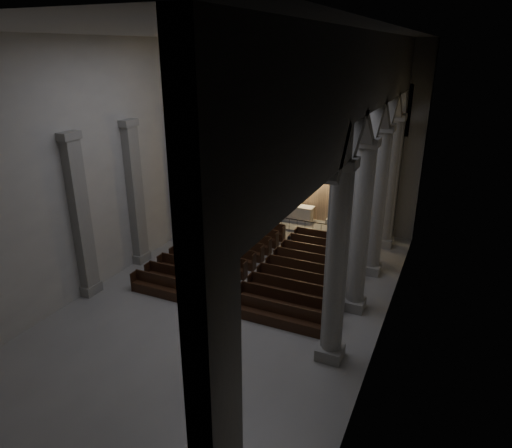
% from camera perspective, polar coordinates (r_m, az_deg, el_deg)
% --- Properties ---
extents(room, '(24.00, 24.10, 12.00)m').
position_cam_1_polar(room, '(19.89, -3.06, 9.99)').
color(room, gray).
rests_on(room, ground).
extents(sanctuary_wall, '(14.00, 0.77, 12.00)m').
position_cam_1_polar(sanctuary_wall, '(30.60, 7.18, 11.92)').
color(sanctuary_wall, gray).
rests_on(sanctuary_wall, ground).
extents(right_arcade, '(1.00, 24.00, 12.00)m').
position_cam_1_polar(right_arcade, '(19.30, 13.71, 9.76)').
color(right_arcade, gray).
rests_on(right_arcade, ground).
extents(left_pilasters, '(0.60, 13.00, 8.03)m').
position_cam_1_polar(left_pilasters, '(27.18, -12.22, 4.58)').
color(left_pilasters, gray).
rests_on(left_pilasters, ground).
extents(sanctuary_step, '(8.50, 2.60, 0.15)m').
position_cam_1_polar(sanctuary_step, '(31.45, 6.12, -0.15)').
color(sanctuary_step, gray).
rests_on(sanctuary_step, ground).
extents(altar, '(2.14, 0.86, 1.08)m').
position_cam_1_polar(altar, '(31.90, 5.32, 1.38)').
color(altar, beige).
rests_on(altar, sanctuary_step).
extents(altar_rail, '(5.50, 0.09, 1.08)m').
position_cam_1_polar(altar_rail, '(29.78, 5.16, -0.04)').
color(altar_rail, black).
rests_on(altar_rail, ground).
extents(candle_stand_left, '(0.26, 0.26, 1.52)m').
position_cam_1_polar(candle_stand_left, '(31.66, 0.15, 0.78)').
color(candle_stand_left, '#A26C32').
rests_on(candle_stand_left, ground).
extents(candle_stand_right, '(0.26, 0.26, 1.52)m').
position_cam_1_polar(candle_stand_right, '(29.73, 10.59, -0.99)').
color(candle_stand_right, '#A26C32').
rests_on(candle_stand_right, ground).
extents(pews, '(10.06, 9.40, 1.04)m').
position_cam_1_polar(pews, '(24.98, 0.62, -5.24)').
color(pews, black).
rests_on(pews, ground).
extents(worshipper, '(0.44, 0.36, 1.06)m').
position_cam_1_polar(worshipper, '(27.23, 4.16, -2.53)').
color(worshipper, black).
rests_on(worshipper, ground).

